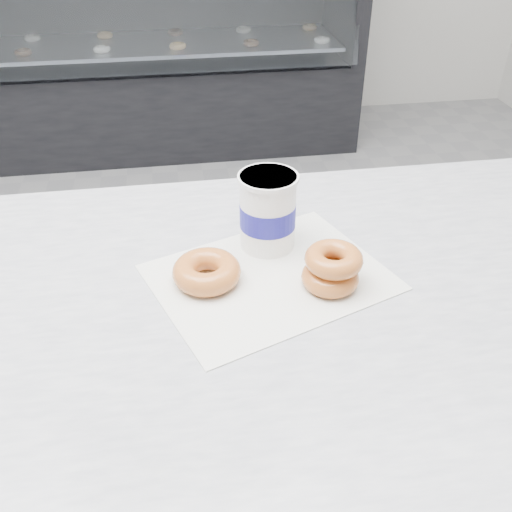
{
  "coord_description": "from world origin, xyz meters",
  "views": [
    {
      "loc": [
        0.12,
        -1.24,
        1.42
      ],
      "look_at": [
        0.23,
        -0.53,
        0.92
      ],
      "focal_mm": 40.0,
      "sensor_mm": 36.0,
      "label": 1
    }
  ],
  "objects": [
    {
      "name": "ground",
      "position": [
        0.0,
        0.0,
        0.0
      ],
      "size": [
        5.0,
        5.0,
        0.0
      ],
      "primitive_type": "plane",
      "color": "gray",
      "rests_on": "ground"
    },
    {
      "name": "counter",
      "position": [
        0.0,
        -0.6,
        0.45
      ],
      "size": [
        3.06,
        0.76,
        0.9
      ],
      "color": "#333335",
      "rests_on": "ground"
    },
    {
      "name": "display_case",
      "position": [
        0.0,
        2.12,
        0.49
      ],
      "size": [
        2.4,
        0.74,
        1.25
      ],
      "color": "black",
      "rests_on": "ground"
    },
    {
      "name": "wax_paper",
      "position": [
        0.25,
        -0.56,
        0.9
      ],
      "size": [
        0.41,
        0.36,
        0.0
      ],
      "primitive_type": "cube",
      "rotation": [
        0.0,
        0.0,
        0.36
      ],
      "color": "silver",
      "rests_on": "counter"
    },
    {
      "name": "donut_single",
      "position": [
        0.15,
        -0.55,
        0.92
      ],
      "size": [
        0.13,
        0.13,
        0.04
      ],
      "primitive_type": "torus",
      "rotation": [
        0.0,
        0.0,
        -0.36
      ],
      "color": "#CA7B37",
      "rests_on": "wax_paper"
    },
    {
      "name": "donut_stack",
      "position": [
        0.34,
        -0.59,
        0.93
      ],
      "size": [
        0.11,
        0.11,
        0.06
      ],
      "color": "#CA7B37",
      "rests_on": "wax_paper"
    },
    {
      "name": "coffee_cup",
      "position": [
        0.26,
        -0.47,
        0.97
      ],
      "size": [
        0.1,
        0.1,
        0.13
      ],
      "rotation": [
        0.0,
        0.0,
        -0.12
      ],
      "color": "white",
      "rests_on": "counter"
    }
  ]
}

